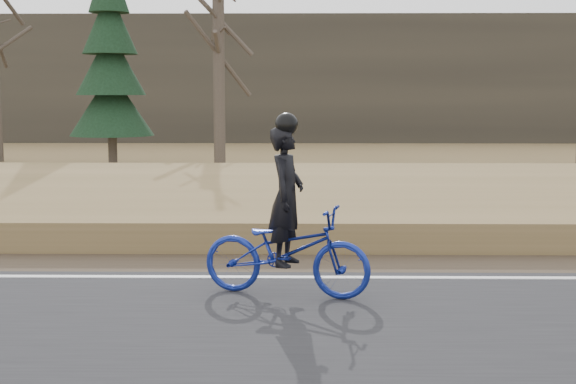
{
  "coord_description": "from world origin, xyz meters",
  "views": [
    {
      "loc": [
        -0.4,
        -9.59,
        2.35
      ],
      "look_at": [
        -0.54,
        0.5,
        1.1
      ],
      "focal_mm": 50.0,
      "sensor_mm": 36.0,
      "label": 1
    }
  ],
  "objects": [
    {
      "name": "railroad",
      "position": [
        0.0,
        8.0,
        0.53
      ],
      "size": [
        120.0,
        2.4,
        0.29
      ],
      "color": "black",
      "rests_on": "ballast"
    },
    {
      "name": "ground",
      "position": [
        0.0,
        0.0,
        0.0
      ],
      "size": [
        120.0,
        120.0,
        0.0
      ],
      "primitive_type": "plane",
      "color": "olive",
      "rests_on": "ground"
    },
    {
      "name": "cyclist",
      "position": [
        -0.54,
        -0.66,
        0.71
      ],
      "size": [
        2.06,
        1.18,
        2.07
      ],
      "rotation": [
        0.0,
        0.0,
        1.3
      ],
      "color": "navy",
      "rests_on": "road"
    },
    {
      "name": "treeline_backdrop",
      "position": [
        0.0,
        30.0,
        3.0
      ],
      "size": [
        120.0,
        4.0,
        6.0
      ],
      "primitive_type": "cube",
      "color": "#383328",
      "rests_on": "ground"
    },
    {
      "name": "edge_line",
      "position": [
        0.0,
        0.2,
        0.07
      ],
      "size": [
        120.0,
        0.12,
        0.01
      ],
      "primitive_type": "cube",
      "color": "silver",
      "rests_on": "road"
    },
    {
      "name": "bare_tree_near_left",
      "position": [
        -2.83,
        14.82,
        3.01
      ],
      "size": [
        0.36,
        0.36,
        6.01
      ],
      "primitive_type": "cylinder",
      "color": "#4B4137",
      "rests_on": "ground"
    },
    {
      "name": "ballast",
      "position": [
        0.0,
        8.0,
        0.23
      ],
      "size": [
        120.0,
        3.0,
        0.45
      ],
      "primitive_type": "cube",
      "color": "slate",
      "rests_on": "ground"
    },
    {
      "name": "conifer",
      "position": [
        -6.24,
        15.36,
        3.22
      ],
      "size": [
        2.6,
        2.6,
        6.8
      ],
      "color": "#4B4137",
      "rests_on": "ground"
    },
    {
      "name": "road",
      "position": [
        0.0,
        -2.5,
        0.03
      ],
      "size": [
        120.0,
        6.0,
        0.06
      ],
      "primitive_type": "cube",
      "color": "black",
      "rests_on": "ground"
    },
    {
      "name": "shoulder",
      "position": [
        0.0,
        1.2,
        0.02
      ],
      "size": [
        120.0,
        1.6,
        0.04
      ],
      "primitive_type": "cube",
      "color": "#473A2B",
      "rests_on": "ground"
    },
    {
      "name": "embankment",
      "position": [
        0.0,
        4.2,
        0.22
      ],
      "size": [
        120.0,
        5.0,
        0.44
      ],
      "primitive_type": "cube",
      "color": "olive",
      "rests_on": "ground"
    }
  ]
}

